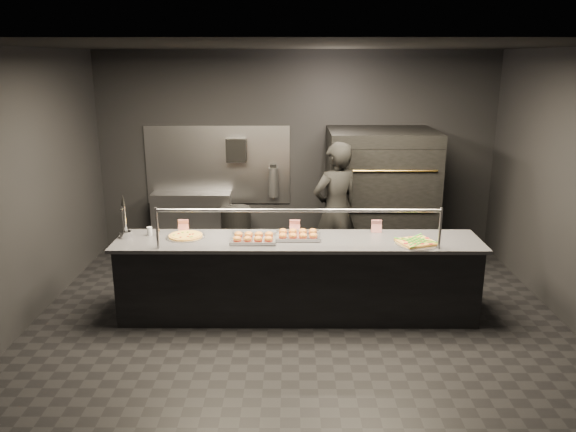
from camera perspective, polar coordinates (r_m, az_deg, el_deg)
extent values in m
plane|color=black|center=(6.64, 0.98, -9.97)|extent=(6.00, 6.00, 0.00)
plane|color=black|center=(5.98, 1.12, 16.90)|extent=(6.00, 6.00, 0.00)
cube|color=black|center=(8.59, 0.84, 6.51)|extent=(6.00, 0.04, 3.00)
cube|color=black|center=(3.74, 1.53, -5.91)|extent=(6.00, 0.04, 3.00)
cube|color=black|center=(6.79, -25.18, 2.52)|extent=(0.04, 5.00, 3.00)
cube|color=black|center=(6.86, 26.99, 2.42)|extent=(0.04, 5.00, 3.00)
cube|color=#99999E|center=(8.68, -7.15, 5.14)|extent=(2.20, 0.02, 1.20)
cube|color=black|center=(6.46, 1.00, -6.45)|extent=(4.00, 0.70, 0.88)
cube|color=#323237|center=(6.30, 1.02, -2.58)|extent=(4.10, 0.78, 0.04)
cylinder|color=#99999E|center=(6.10, -13.16, -1.19)|extent=(0.03, 0.03, 0.45)
cylinder|color=#99999E|center=(6.14, 15.20, -1.22)|extent=(0.03, 0.03, 0.45)
cylinder|color=#99999E|center=(5.88, 1.08, 0.57)|extent=(3.00, 0.04, 0.04)
cube|color=black|center=(8.39, 9.08, -2.36)|extent=(1.50, 1.15, 0.60)
cube|color=black|center=(8.22, 9.26, 1.62)|extent=(1.50, 1.20, 0.55)
cube|color=black|center=(8.11, 9.43, 5.39)|extent=(1.50, 1.20, 0.55)
cube|color=black|center=(8.05, 9.55, 7.98)|extent=(1.50, 1.20, 0.18)
cylinder|color=gold|center=(7.63, 9.95, 0.48)|extent=(1.30, 0.02, 0.02)
cylinder|color=gold|center=(7.51, 10.15, 4.53)|extent=(1.30, 0.02, 0.02)
cube|color=#99999E|center=(8.78, -9.68, -0.54)|extent=(1.20, 0.35, 0.90)
cube|color=black|center=(8.51, -5.26, 6.70)|extent=(0.30, 0.20, 0.35)
cylinder|color=#B2B2B7|center=(8.58, -1.51, 3.44)|extent=(0.14, 0.14, 0.45)
cube|color=black|center=(8.53, -1.52, 5.08)|extent=(0.10, 0.06, 0.06)
cylinder|color=silver|center=(6.60, -16.16, -1.82)|extent=(0.13, 0.13, 0.07)
cylinder|color=silver|center=(6.56, -16.28, -0.41)|extent=(0.05, 0.05, 0.34)
cylinder|color=silver|center=(6.45, -16.56, 0.67)|extent=(0.02, 0.09, 0.02)
cone|color=black|center=(6.50, -16.43, 1.56)|extent=(0.05, 0.05, 0.13)
cylinder|color=silver|center=(6.47, -10.35, -2.09)|extent=(0.43, 0.43, 0.01)
cylinder|color=gold|center=(6.47, -10.36, -1.99)|extent=(0.38, 0.38, 0.02)
cylinder|color=gold|center=(6.46, -10.36, -1.89)|extent=(0.33, 0.33, 0.01)
cube|color=silver|center=(6.26, -3.54, -2.43)|extent=(0.51, 0.38, 0.02)
ellipsoid|color=#BD6528|center=(6.18, -5.20, -2.31)|extent=(0.09, 0.09, 0.06)
ellipsoid|color=#BD6528|center=(6.34, -5.06, -1.84)|extent=(0.09, 0.09, 0.06)
ellipsoid|color=#BD6528|center=(6.17, -4.13, -2.31)|extent=(0.09, 0.09, 0.06)
ellipsoid|color=#BD6528|center=(6.33, -4.02, -1.84)|extent=(0.09, 0.09, 0.06)
ellipsoid|color=#BD6528|center=(6.16, -3.07, -2.32)|extent=(0.09, 0.09, 0.06)
ellipsoid|color=#BD6528|center=(6.32, -2.98, -1.84)|extent=(0.09, 0.09, 0.06)
ellipsoid|color=#BD6528|center=(6.16, -2.00, -2.32)|extent=(0.09, 0.09, 0.06)
ellipsoid|color=#BD6528|center=(6.32, -1.94, -1.85)|extent=(0.09, 0.09, 0.06)
cube|color=silver|center=(6.36, 1.01, -2.10)|extent=(0.50, 0.37, 0.02)
ellipsoid|color=#BD6528|center=(6.27, -0.55, -1.99)|extent=(0.09, 0.09, 0.06)
ellipsoid|color=#BD6528|center=(6.43, -0.52, -1.54)|extent=(0.09, 0.09, 0.06)
ellipsoid|color=#BD6528|center=(6.27, 0.50, -1.99)|extent=(0.09, 0.09, 0.06)
ellipsoid|color=#BD6528|center=(6.43, 0.49, -1.54)|extent=(0.09, 0.09, 0.06)
ellipsoid|color=#BD6528|center=(6.27, 1.54, -1.99)|extent=(0.09, 0.09, 0.06)
ellipsoid|color=#BD6528|center=(6.43, 1.51, -1.54)|extent=(0.09, 0.09, 0.06)
ellipsoid|color=#BD6528|center=(6.27, 2.58, -1.99)|extent=(0.09, 0.09, 0.06)
ellipsoid|color=#BD6528|center=(6.43, 2.53, -1.54)|extent=(0.09, 0.09, 0.06)
cylinder|color=silver|center=(6.30, 12.90, -2.74)|extent=(0.47, 0.47, 0.01)
cube|color=gold|center=(6.29, 12.91, -2.60)|extent=(0.46, 0.44, 0.02)
cube|color=gold|center=(6.29, 12.92, -2.49)|extent=(0.44, 0.41, 0.01)
cube|color=green|center=(6.29, 12.92, -2.42)|extent=(0.41, 0.39, 0.01)
cylinder|color=silver|center=(6.62, -13.89, -1.51)|extent=(0.06, 0.06, 0.10)
cylinder|color=silver|center=(6.59, -13.04, -1.59)|extent=(0.04, 0.04, 0.08)
cube|color=white|center=(6.65, -10.59, -0.98)|extent=(0.12, 0.04, 0.15)
cube|color=white|center=(6.53, 0.69, -1.01)|extent=(0.12, 0.04, 0.15)
cube|color=white|center=(6.61, 8.98, -1.01)|extent=(0.12, 0.04, 0.15)
cylinder|color=black|center=(8.46, -5.27, -1.57)|extent=(0.44, 0.44, 0.74)
imported|color=black|center=(7.45, 4.86, 0.48)|extent=(0.80, 0.71, 1.85)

